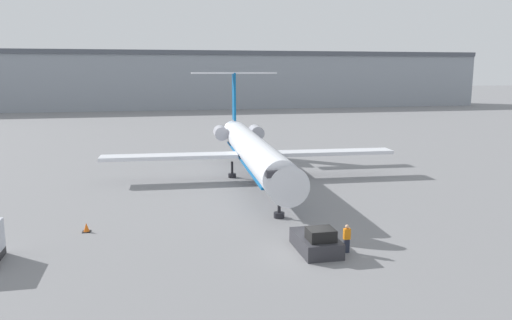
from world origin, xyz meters
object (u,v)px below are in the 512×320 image
Objects in this scene: airplane_main at (251,148)px; pushback_tug at (316,242)px; traffic_cone_left at (86,228)px; worker_near_tug at (347,238)px.

airplane_main reaches higher than pushback_tug.
traffic_cone_left is at bearing 154.27° from pushback_tug.
airplane_main is 21.60m from worker_near_tug.
airplane_main is 20.28m from traffic_cone_left.
worker_near_tug is (1.37, -21.44, -2.23)m from airplane_main.
worker_near_tug is at bearing -19.50° from pushback_tug.
worker_near_tug is 17.29m from traffic_cone_left.
worker_near_tug is 2.78× the size of traffic_cone_left.
pushback_tug is (-0.33, -20.84, -2.53)m from airplane_main.
airplane_main is at bearing 93.66° from worker_near_tug.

